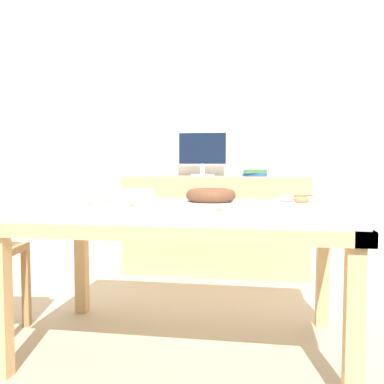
# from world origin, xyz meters

# --- Properties ---
(ground_plane) EXTENTS (12.00, 12.00, 0.00)m
(ground_plane) POSITION_xyz_m (0.00, 0.00, 0.00)
(ground_plane) COLOR tan
(wall_back) EXTENTS (8.00, 0.10, 2.60)m
(wall_back) POSITION_xyz_m (0.00, 1.83, 1.30)
(wall_back) COLOR white
(wall_back) RESTS_ON ground
(dining_table) EXTENTS (1.59, 0.97, 0.73)m
(dining_table) POSITION_xyz_m (0.00, 0.00, 0.64)
(dining_table) COLOR silver
(dining_table) RESTS_ON ground
(sideboard) EXTENTS (1.54, 0.44, 0.83)m
(sideboard) POSITION_xyz_m (0.00, 1.53, 0.41)
(sideboard) COLOR tan
(sideboard) RESTS_ON ground
(computer_monitor) EXTENTS (0.42, 0.20, 0.38)m
(computer_monitor) POSITION_xyz_m (-0.12, 1.53, 1.02)
(computer_monitor) COLOR silver
(computer_monitor) RESTS_ON sideboard
(book_stack) EXTENTS (0.21, 0.19, 0.06)m
(book_stack) POSITION_xyz_m (0.32, 1.53, 0.86)
(book_stack) COLOR #23478C
(book_stack) RESTS_ON sideboard
(cake_chocolate_round) EXTENTS (0.27, 0.27, 0.07)m
(cake_chocolate_round) POSITION_xyz_m (-0.31, 0.23, 0.76)
(cake_chocolate_round) COLOR white
(cake_chocolate_round) RESTS_ON dining_table
(cake_golden_bundt) EXTENTS (0.28, 0.28, 0.08)m
(cake_golden_bundt) POSITION_xyz_m (0.12, 0.13, 0.77)
(cake_golden_bundt) COLOR white
(cake_golden_bundt) RESTS_ON dining_table
(pastry_platter) EXTENTS (0.35, 0.35, 0.04)m
(pastry_platter) POSITION_xyz_m (0.59, 0.21, 0.74)
(pastry_platter) COLOR white
(pastry_platter) RESTS_ON dining_table
(plate_stack) EXTENTS (0.21, 0.21, 0.04)m
(plate_stack) POSITION_xyz_m (-0.60, 0.10, 0.75)
(plate_stack) COLOR white
(plate_stack) RESTS_ON dining_table
(tealight_left_edge) EXTENTS (0.04, 0.04, 0.04)m
(tealight_left_edge) POSITION_xyz_m (-0.22, -0.18, 0.74)
(tealight_left_edge) COLOR silver
(tealight_left_edge) RESTS_ON dining_table
(tealight_near_front) EXTENTS (0.04, 0.04, 0.04)m
(tealight_near_front) POSITION_xyz_m (-0.43, -0.16, 0.74)
(tealight_near_front) COLOR silver
(tealight_near_front) RESTS_ON dining_table
(tealight_right_edge) EXTENTS (0.04, 0.04, 0.04)m
(tealight_right_edge) POSITION_xyz_m (0.21, -0.31, 0.74)
(tealight_right_edge) COLOR silver
(tealight_right_edge) RESTS_ON dining_table
(tealight_centre) EXTENTS (0.04, 0.04, 0.04)m
(tealight_centre) POSITION_xyz_m (-0.40, -0.02, 0.74)
(tealight_centre) COLOR silver
(tealight_centre) RESTS_ON dining_table
(tealight_near_cakes) EXTENTS (0.04, 0.04, 0.04)m
(tealight_near_cakes) POSITION_xyz_m (-0.55, 0.38, 0.74)
(tealight_near_cakes) COLOR silver
(tealight_near_cakes) RESTS_ON dining_table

